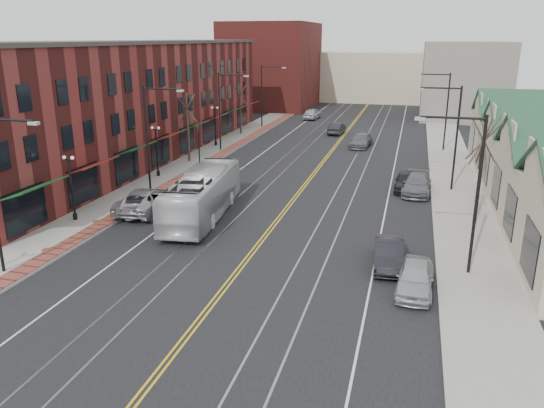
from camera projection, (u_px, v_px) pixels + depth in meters
The scene contains 31 objects.
ground at pixel (215, 301), 24.36m from camera, with size 160.00×160.00×0.00m, color black.
sidewalk_left at pixel (167, 177), 45.72m from camera, with size 4.00×120.00×0.15m, color gray.
sidewalk_right at pixel (459, 198), 39.81m from camera, with size 4.00×120.00×0.15m, color gray.
building_left at pixel (130, 102), 52.27m from camera, with size 10.00×50.00×11.00m, color maroon.
backdrop_left at pixel (272, 66), 90.71m from camera, with size 14.00×18.00×14.00m, color maroon.
backdrop_mid at pixel (373, 76), 101.34m from camera, with size 22.00×14.00×9.00m, color #C2B695.
backdrop_right at pixel (464, 80), 78.92m from camera, with size 12.00×16.00×11.00m, color slate.
streetlight_l_1 at pixel (151, 128), 40.31m from camera, with size 3.33×0.25×8.00m.
streetlight_l_2 at pixel (223, 104), 55.06m from camera, with size 3.33×0.25×8.00m.
streetlight_l_3 at pixel (265, 90), 69.80m from camera, with size 3.33×0.25×8.00m.
streetlight_r_0 at pixel (469, 179), 25.66m from camera, with size 3.33×0.25×8.00m.
streetlight_r_1 at pixel (451, 127), 40.40m from camera, with size 3.33×0.25×8.00m.
streetlight_r_2 at pixel (443, 103), 55.15m from camera, with size 3.33×0.25×8.00m.
lamppost_l_1 at pixel (72, 189), 34.22m from camera, with size 0.84×0.28×4.27m.
lamppost_l_2 at pixel (157, 152), 45.28m from camera, with size 0.84×0.28×4.27m.
lamppost_l_3 at pixel (215, 127), 58.18m from camera, with size 0.84×0.28×4.27m.
tree_left_near at pixel (188, 126), 50.34m from camera, with size 1.78×1.37×6.48m.
tree_left_far at pixel (240, 108), 65.16m from camera, with size 1.66×1.28×6.02m.
tree_right_mid at pixel (481, 169), 33.06m from camera, with size 1.90×1.46×6.93m.
manhole_mid at pixel (47, 250), 29.83m from camera, with size 0.60×0.60×0.02m, color #592D19.
manhole_far at pixel (97, 221), 34.44m from camera, with size 0.60×0.60×0.02m, color #592D19.
traffic_signal at pixel (199, 143), 48.38m from camera, with size 0.18×0.15×3.80m.
transit_bus at pixel (203, 195), 35.29m from camera, with size 2.64×11.29×3.14m, color silver.
parked_suv at pixel (146, 200), 36.65m from camera, with size 2.76×5.99×1.67m, color #9E9FA4.
parked_car_a at pixel (415, 278), 25.08m from camera, with size 1.70×4.23×1.44m, color #A9ACB1.
parked_car_b at pixel (389, 254), 27.85m from camera, with size 1.51×4.34×1.43m, color black.
parked_car_c at pixel (417, 184), 40.97m from camera, with size 2.06×5.07×1.47m, color slate.
parked_car_d at pixel (407, 181), 41.81m from camera, with size 1.77×4.39×1.50m, color black.
distant_car_left at pixel (337, 128), 66.24m from camera, with size 1.50×4.31×1.42m, color black.
distant_car_right at pixel (361, 141), 58.44m from camera, with size 2.01×4.94×1.43m, color #595B60.
distant_car_far at pixel (312, 114), 78.47m from camera, with size 1.93×4.80×1.64m, color #ADAFB5.
Camera 1 is at (8.21, -20.47, 11.57)m, focal length 35.00 mm.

